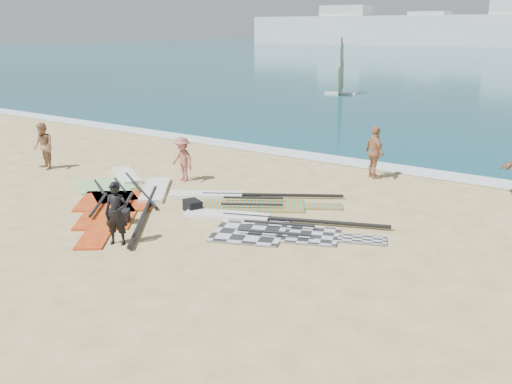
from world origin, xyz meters
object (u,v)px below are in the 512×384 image
Objects in this scene: gear_bag_far at (193,206)px; beachgoer_back at (375,152)px; rig_orange at (239,200)px; beachgoer_mid at (182,159)px; person_wetsuit at (116,214)px; rig_red at (132,202)px; rig_grey at (263,225)px; beachgoer_left at (43,146)px; rig_green at (120,184)px; gear_bag_near at (119,216)px.

beachgoer_back reaches higher than gear_bag_far.
gear_bag_far reaches higher than rig_orange.
beachgoer_back is at bearing 34.40° from rig_orange.
beachgoer_mid reaches higher than gear_bag_far.
rig_red is at bearing 104.10° from person_wetsuit.
beachgoer_left reaches higher than rig_grey.
beachgoer_mid is at bearing 152.94° from rig_red.
beachgoer_left is (-5.93, 1.16, 0.82)m from rig_red.
rig_red is at bearing -172.97° from rig_orange.
rig_red is at bearing 93.00° from beachgoer_back.
beachgoer_mid is at bearing 132.09° from rig_orange.
rig_green is at bearing -116.46° from beachgoer_mid.
beachgoer_left is (-7.90, 0.65, 0.70)m from gear_bag_far.
rig_grey is at bearing 27.43° from person_wetsuit.
gear_bag_near is 0.36× the size of beachgoer_mid.
gear_bag_near is at bearing -145.97° from rig_orange.
beachgoer_mid is at bearing 136.88° from gear_bag_far.
gear_bag_near is 1.72m from person_wetsuit.
rig_red is 3.29× the size of beachgoer_back.
person_wetsuit is at bearing -126.20° from rig_orange.
rig_grey is 10.33m from beachgoer_left.
person_wetsuit reaches higher than rig_orange.
beachgoer_left is at bearing 154.73° from rig_grey.
beachgoer_left is at bearing 159.77° from gear_bag_near.
beachgoer_back reaches higher than rig_red.
rig_orange is 4.57m from person_wetsuit.
rig_grey is at bearing 123.81° from beachgoer_back.
rig_green is 8.55× the size of gear_bag_near.
gear_bag_near is 9.22m from beachgoer_back.
person_wetsuit reaches higher than gear_bag_far.
gear_bag_far is 0.36× the size of person_wetsuit.
gear_bag_near is at bearing 110.47° from person_wetsuit.
beachgoer_mid is at bearing 84.09° from rig_green.
gear_bag_near is (0.98, -1.39, 0.13)m from rig_red.
beachgoer_left is at bearing -148.99° from rig_green.
gear_bag_far is at bearing 66.47° from rig_red.
gear_bag_near is at bearing 102.91° from beachgoer_back.
rig_orange is 3.74m from gear_bag_near.
rig_grey is 3.84m from person_wetsuit.
rig_orange is at bearing 71.18° from gear_bag_far.
beachgoer_mid is (-2.74, 5.35, -0.01)m from person_wetsuit.
rig_grey is 3.72× the size of beachgoer_mid.
gear_bag_far is 0.32× the size of beachgoer_left.
rig_green is at bearing 159.01° from rig_orange.
gear_bag_far is 7.10m from beachgoer_back.
rig_red is (-4.35, -0.60, 0.00)m from rig_grey.
beachgoer_left is (-4.08, -0.00, 0.82)m from rig_green.
gear_bag_far is at bearing 7.95° from beachgoer_left.
gear_bag_far is 3.05m from person_wetsuit.
rig_grey is 10.18× the size of gear_bag_far.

